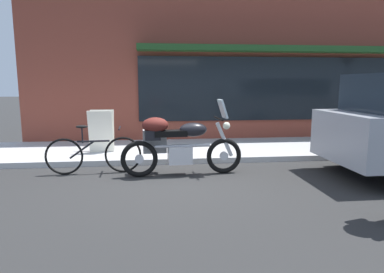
{
  "coord_description": "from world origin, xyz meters",
  "views": [
    {
      "loc": [
        -0.37,
        -5.97,
        1.71
      ],
      "look_at": [
        0.33,
        0.37,
        0.7
      ],
      "focal_mm": 31.49,
      "sensor_mm": 36.0,
      "label": 1
    }
  ],
  "objects": [
    {
      "name": "sandwich_board_sign",
      "position": [
        -1.62,
        1.96,
        0.61
      ],
      "size": [
        0.55,
        0.42,
        0.97
      ],
      "color": "silver",
      "rests_on": "sidewalk_curb"
    },
    {
      "name": "touring_motorcycle",
      "position": [
        0.0,
        0.19,
        0.61
      ],
      "size": [
        2.28,
        0.62,
        1.42
      ],
      "color": "black",
      "rests_on": "ground_plane"
    },
    {
      "name": "parked_bicycle",
      "position": [
        -1.55,
        0.46,
        0.38
      ],
      "size": [
        1.78,
        0.48,
        0.94
      ],
      "color": "black",
      "rests_on": "ground_plane"
    },
    {
      "name": "ground_plane",
      "position": [
        0.0,
        0.0,
        0.0
      ],
      "size": [
        80.0,
        80.0,
        0.0
      ],
      "primitive_type": "plane",
      "color": "#2B2B2B"
    }
  ]
}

